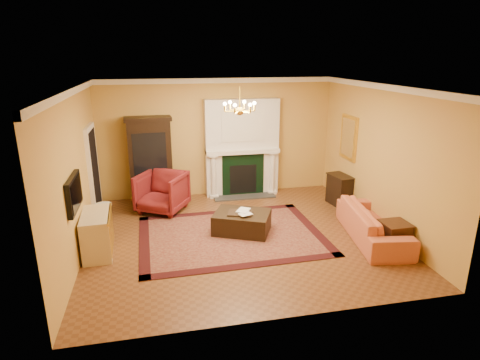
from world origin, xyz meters
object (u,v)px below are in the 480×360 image
object	(u,v)px
leather_ottoman	(242,222)
pedestal_table	(104,217)
commode	(97,234)
china_cabinet	(150,162)
coral_sofa	(374,218)
console_table	(340,190)
wingback_armchair	(162,190)
end_table	(394,237)

from	to	relation	value
leather_ottoman	pedestal_table	bearing A→B (deg)	-165.85
pedestal_table	leather_ottoman	world-z (taller)	pedestal_table
pedestal_table	commode	xyz separation A→B (m)	(-0.03, -0.87, 0.02)
china_cabinet	commode	size ratio (longest dim) A/B	1.95
coral_sofa	console_table	size ratio (longest dim) A/B	3.06
coral_sofa	wingback_armchair	bearing A→B (deg)	69.09
coral_sofa	end_table	size ratio (longest dim) A/B	4.12
pedestal_table	end_table	xyz separation A→B (m)	(5.42, -1.92, -0.10)
china_cabinet	console_table	xyz separation A→B (m)	(4.51, -1.21, -0.66)
wingback_armchair	china_cabinet	bearing A→B (deg)	136.65
commode	console_table	xyz separation A→B (m)	(5.51, 1.43, -0.03)
end_table	console_table	size ratio (longest dim) A/B	0.74
china_cabinet	wingback_armchair	distance (m)	0.93
commode	leather_ottoman	world-z (taller)	commode
china_cabinet	wingback_armchair	bearing A→B (deg)	-76.65
console_table	leather_ottoman	xyz separation A→B (m)	(-2.69, -1.09, -0.14)
wingback_armchair	pedestal_table	size ratio (longest dim) A/B	1.61
commode	china_cabinet	bearing A→B (deg)	66.25
china_cabinet	console_table	size ratio (longest dim) A/B	2.82
commode	end_table	size ratio (longest dim) A/B	1.95
china_cabinet	leather_ottoman	bearing A→B (deg)	-55.35
pedestal_table	commode	bearing A→B (deg)	-91.98
pedestal_table	console_table	world-z (taller)	console_table
wingback_armchair	end_table	world-z (taller)	wingback_armchair
commode	end_table	bearing A→B (deg)	-13.98
pedestal_table	console_table	xyz separation A→B (m)	(5.48, 0.57, -0.01)
end_table	leather_ottoman	world-z (taller)	end_table
console_table	leather_ottoman	size ratio (longest dim) A/B	0.65
pedestal_table	leather_ottoman	bearing A→B (deg)	-10.59
end_table	console_table	distance (m)	2.49
wingback_armchair	console_table	distance (m)	4.31
coral_sofa	commode	bearing A→B (deg)	94.02
commode	end_table	world-z (taller)	commode
console_table	coral_sofa	bearing A→B (deg)	-104.06
china_cabinet	end_table	world-z (taller)	china_cabinet
china_cabinet	coral_sofa	xyz separation A→B (m)	(4.33, -3.13, -0.59)
china_cabinet	coral_sofa	world-z (taller)	china_cabinet
pedestal_table	commode	world-z (taller)	commode
china_cabinet	pedestal_table	xyz separation A→B (m)	(-0.97, -1.78, -0.65)
coral_sofa	leather_ottoman	size ratio (longest dim) A/B	1.98
coral_sofa	console_table	distance (m)	1.93
wingback_armchair	coral_sofa	size ratio (longest dim) A/B	0.47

